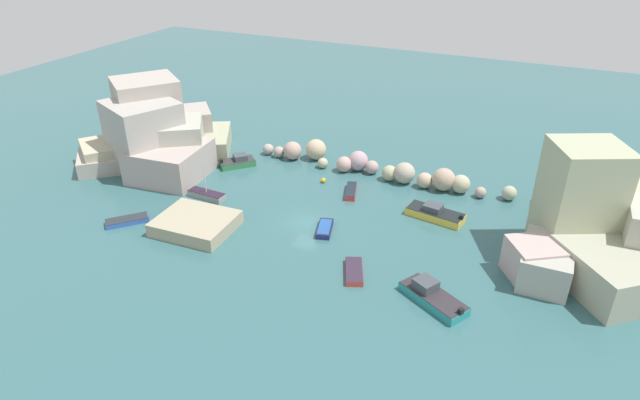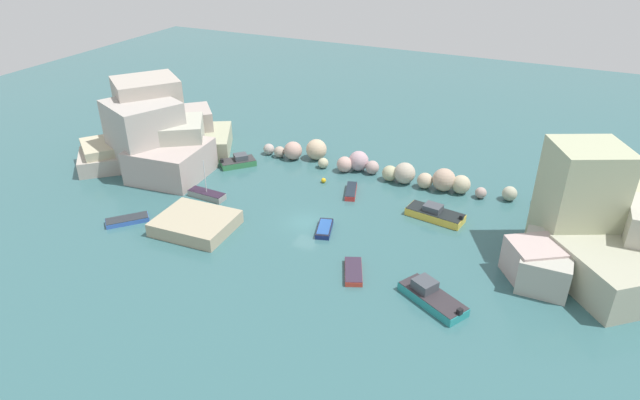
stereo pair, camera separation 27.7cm
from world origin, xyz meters
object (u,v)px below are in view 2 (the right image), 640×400
object	(u,v)px
stone_dock	(196,223)
moored_boat_3	(353,271)
moored_boat_2	(207,195)
moored_boat_4	(238,162)
moored_boat_1	(435,214)
moored_boat_0	(324,229)
moored_boat_5	(431,296)
moored_boat_6	(351,191)
channel_buoy	(324,180)
moored_boat_7	(127,220)

from	to	relation	value
stone_dock	moored_boat_3	distance (m)	17.88
moored_boat_2	moored_boat_4	world-z (taller)	moored_boat_2
moored_boat_1	moored_boat_2	bearing A→B (deg)	23.63
moored_boat_0	moored_boat_4	bearing A→B (deg)	-137.19
moored_boat_5	moored_boat_3	bearing A→B (deg)	22.31
moored_boat_2	moored_boat_6	size ratio (longest dim) A/B	1.14
moored_boat_5	moored_boat_6	xyz separation A→B (m)	(-13.72, 15.54, -0.26)
moored_boat_5	moored_boat_2	bearing A→B (deg)	14.49
channel_buoy	moored_boat_6	xyz separation A→B (m)	(4.13, -1.25, 0.01)
moored_boat_3	moored_boat_7	xyz separation A→B (m)	(-25.39, -1.64, 0.01)
moored_boat_2	moored_boat_3	distance (m)	21.99
stone_dock	moored_boat_2	distance (m)	7.01
moored_boat_5	moored_boat_6	size ratio (longest dim) A/B	1.58
moored_boat_4	moored_boat_5	xyz separation A→B (m)	(29.99, -16.64, 0.03)
moored_boat_6	moored_boat_3	bearing A→B (deg)	5.24
moored_boat_1	moored_boat_5	distance (m)	14.47
moored_boat_1	moored_boat_2	distance (m)	25.98
moored_boat_3	moored_boat_6	bearing A→B (deg)	-0.20
stone_dock	channel_buoy	xyz separation A→B (m)	(7.54, 15.54, -0.42)
stone_dock	moored_boat_7	size ratio (longest dim) A/B	1.79
moored_boat_5	moored_boat_7	bearing A→B (deg)	30.57
moored_boat_7	moored_boat_2	bearing A→B (deg)	-165.89
stone_dock	channel_buoy	bearing A→B (deg)	64.12
moored_boat_6	moored_boat_7	world-z (taller)	moored_boat_6
moored_boat_3	moored_boat_6	size ratio (longest dim) A/B	1.04
channel_buoy	moored_boat_0	bearing A→B (deg)	-64.84
moored_boat_5	channel_buoy	bearing A→B (deg)	-13.93
channel_buoy	moored_boat_1	world-z (taller)	moored_boat_1
moored_boat_4	moored_boat_6	size ratio (longest dim) A/B	1.14
moored_boat_1	moored_boat_4	bearing A→B (deg)	3.57
moored_boat_1	moored_boat_7	distance (m)	33.07
moored_boat_0	moored_boat_7	xyz separation A→B (m)	(-19.83, -7.34, -0.01)
moored_boat_1	moored_boat_7	xyz separation A→B (m)	(-29.57, -14.79, -0.27)
moored_boat_5	stone_dock	bearing A→B (deg)	26.50
moored_boat_1	moored_boat_4	world-z (taller)	moored_boat_1
moored_boat_4	moored_boat_5	size ratio (longest dim) A/B	0.72
stone_dock	moored_boat_7	xyz separation A→B (m)	(-7.52, -1.97, -0.44)
channel_buoy	moored_boat_3	world-z (taller)	channel_buoy
moored_boat_0	moored_boat_3	xyz separation A→B (m)	(5.56, -5.70, -0.02)
channel_buoy	moored_boat_1	bearing A→B (deg)	-10.61
moored_boat_1	moored_boat_2	xyz separation A→B (m)	(-25.14, -6.54, -0.15)
moored_boat_4	moored_boat_0	bearing A→B (deg)	-77.47
channel_buoy	moored_boat_5	world-z (taller)	moored_boat_5
moored_boat_6	moored_boat_4	bearing A→B (deg)	-111.62
channel_buoy	moored_boat_2	world-z (taller)	moored_boat_2
stone_dock	moored_boat_1	bearing A→B (deg)	30.18
moored_boat_2	moored_boat_5	size ratio (longest dim) A/B	0.72
moored_boat_2	moored_boat_6	world-z (taller)	moored_boat_2
moored_boat_4	moored_boat_6	xyz separation A→B (m)	(16.27, -1.10, -0.23)
stone_dock	moored_boat_7	bearing A→B (deg)	-165.35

